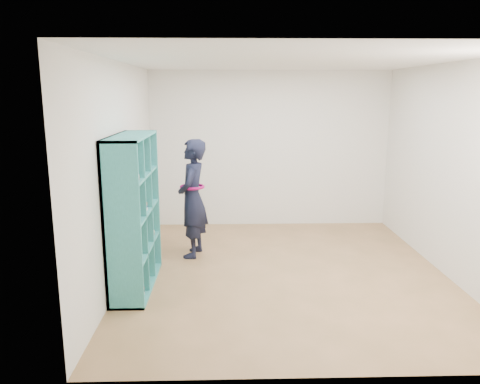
{
  "coord_description": "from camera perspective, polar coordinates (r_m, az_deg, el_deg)",
  "views": [
    {
      "loc": [
        -0.73,
        -5.58,
        2.24
      ],
      "look_at": [
        -0.56,
        0.3,
        0.98
      ],
      "focal_mm": 35.0,
      "sensor_mm": 36.0,
      "label": 1
    }
  ],
  "objects": [
    {
      "name": "floor",
      "position": [
        6.06,
        5.46,
        -9.72
      ],
      "size": [
        4.5,
        4.5,
        0.0
      ],
      "primitive_type": "plane",
      "color": "olive",
      "rests_on": "ground"
    },
    {
      "name": "ceiling",
      "position": [
        5.64,
        6.0,
        15.65
      ],
      "size": [
        4.5,
        4.5,
        0.0
      ],
      "primitive_type": "plane",
      "color": "white",
      "rests_on": "wall_back"
    },
    {
      "name": "wall_left",
      "position": [
        5.8,
        -14.3,
        2.35
      ],
      "size": [
        0.02,
        4.5,
        2.6
      ],
      "primitive_type": "cube",
      "color": "white",
      "rests_on": "floor"
    },
    {
      "name": "wall_right",
      "position": [
        6.28,
        24.14,
        2.39
      ],
      "size": [
        0.02,
        4.5,
        2.6
      ],
      "primitive_type": "cube",
      "color": "white",
      "rests_on": "floor"
    },
    {
      "name": "wall_back",
      "position": [
        7.92,
        3.65,
        5.2
      ],
      "size": [
        4.0,
        0.02,
        2.6
      ],
      "primitive_type": "cube",
      "color": "white",
      "rests_on": "floor"
    },
    {
      "name": "wall_front",
      "position": [
        3.54,
        10.33,
        -3.55
      ],
      "size": [
        4.0,
        0.02,
        2.6
      ],
      "primitive_type": "cube",
      "color": "white",
      "rests_on": "floor"
    },
    {
      "name": "bookshelf",
      "position": [
        5.51,
        -13.11,
        -2.79
      ],
      "size": [
        0.39,
        1.33,
        1.78
      ],
      "color": "teal",
      "rests_on": "floor"
    },
    {
      "name": "person",
      "position": [
        6.44,
        -5.81,
        -0.79
      ],
      "size": [
        0.48,
        0.65,
        1.63
      ],
      "rotation": [
        0.0,
        0.0,
        -1.73
      ],
      "color": "black",
      "rests_on": "floor"
    },
    {
      "name": "smartphone",
      "position": [
        6.53,
        -6.82,
        0.33
      ],
      "size": [
        0.02,
        0.11,
        0.14
      ],
      "rotation": [
        0.4,
        0.0,
        -0.05
      ],
      "color": "silver",
      "rests_on": "person"
    }
  ]
}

